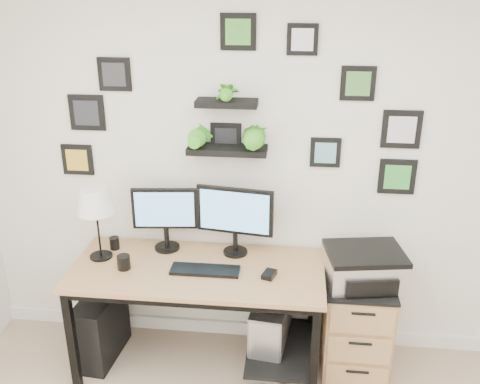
# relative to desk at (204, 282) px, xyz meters

# --- Properties ---
(room) EXTENTS (4.00, 4.00, 4.00)m
(room) POSITION_rel_desk_xyz_m (0.43, 0.32, -0.58)
(room) COLOR tan
(room) RESTS_ON ground
(desk) EXTENTS (1.60, 0.70, 0.75)m
(desk) POSITION_rel_desk_xyz_m (0.00, 0.00, 0.00)
(desk) COLOR tan
(desk) RESTS_ON ground
(monitor_left) EXTENTS (0.43, 0.19, 0.44)m
(monitor_left) POSITION_rel_desk_xyz_m (-0.28, 0.19, 0.38)
(monitor_left) COLOR black
(monitor_left) RESTS_ON desk
(monitor_right) EXTENTS (0.50, 0.18, 0.47)m
(monitor_right) POSITION_rel_desk_xyz_m (0.18, 0.18, 0.40)
(monitor_right) COLOR black
(monitor_right) RESTS_ON desk
(keyboard) EXTENTS (0.43, 0.14, 0.02)m
(keyboard) POSITION_rel_desk_xyz_m (0.02, -0.07, 0.13)
(keyboard) COLOR black
(keyboard) RESTS_ON desk
(mouse) EXTENTS (0.10, 0.12, 0.03)m
(mouse) POSITION_rel_desk_xyz_m (0.42, -0.09, 0.14)
(mouse) COLOR black
(mouse) RESTS_ON desk
(table_lamp) EXTENTS (0.24, 0.24, 0.49)m
(table_lamp) POSITION_rel_desk_xyz_m (-0.69, 0.04, 0.51)
(table_lamp) COLOR black
(table_lamp) RESTS_ON desk
(mug) EXTENTS (0.08, 0.08, 0.09)m
(mug) POSITION_rel_desk_xyz_m (-0.49, -0.09, 0.17)
(mug) COLOR black
(mug) RESTS_ON desk
(pen_cup) EXTENTS (0.07, 0.07, 0.08)m
(pen_cup) POSITION_rel_desk_xyz_m (-0.64, 0.16, 0.17)
(pen_cup) COLOR black
(pen_cup) RESTS_ON desk
(pc_tower_black) EXTENTS (0.25, 0.49, 0.47)m
(pc_tower_black) POSITION_rel_desk_xyz_m (-0.72, -0.02, -0.39)
(pc_tower_black) COLOR black
(pc_tower_black) RESTS_ON ground
(pc_tower_grey) EXTENTS (0.27, 0.51, 0.49)m
(pc_tower_grey) POSITION_rel_desk_xyz_m (0.44, 0.04, -0.38)
(pc_tower_grey) COLOR gray
(pc_tower_grey) RESTS_ON ground
(file_cabinet) EXTENTS (0.43, 0.53, 0.67)m
(file_cabinet) POSITION_rel_desk_xyz_m (0.99, 0.06, -0.29)
(file_cabinet) COLOR tan
(file_cabinet) RESTS_ON ground
(printer) EXTENTS (0.52, 0.45, 0.21)m
(printer) POSITION_rel_desk_xyz_m (1.01, 0.05, 0.15)
(printer) COLOR silver
(printer) RESTS_ON file_cabinet
(wall_decor) EXTENTS (2.32, 0.18, 1.09)m
(wall_decor) POSITION_rel_desk_xyz_m (0.18, 0.27, 1.02)
(wall_decor) COLOR black
(wall_decor) RESTS_ON ground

